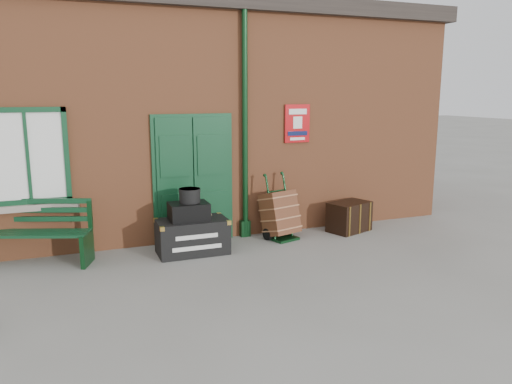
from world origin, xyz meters
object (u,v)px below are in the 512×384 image
porter_trolley (280,214)px  dark_trunk (349,217)px  houdini_trunk (192,236)px  bench (36,231)px

porter_trolley → dark_trunk: porter_trolley is taller
houdini_trunk → porter_trolley: size_ratio=0.98×
houdini_trunk → dark_trunk: bearing=4.7°
porter_trolley → dark_trunk: 1.44m
bench → dark_trunk: bench is taller
porter_trolley → bench: bearing=161.9°
bench → houdini_trunk: bearing=10.5°
porter_trolley → dark_trunk: size_ratio=1.48×
houdini_trunk → bench: bearing=170.9°
bench → porter_trolley: bearing=18.2°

